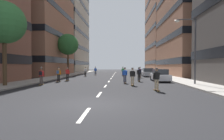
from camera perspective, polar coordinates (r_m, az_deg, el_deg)
name	(u,v)px	position (r m, az deg, el deg)	size (l,w,h in m)	color
ground_plane	(112,77)	(31.67, 0.11, -2.17)	(135.66, 135.66, 0.00)	black
sidewalk_left	(66,75)	(36.04, -14.41, -1.68)	(3.21, 62.18, 0.14)	#9E9991
sidewalk_right	(161,76)	(35.32, 15.36, -1.75)	(3.21, 62.18, 0.14)	#9E9991
lane_markings	(112,77)	(32.06, 0.14, -2.12)	(0.16, 52.20, 0.01)	silver
building_left_far	(59,21)	(63.51, -16.41, 14.76)	(15.94, 21.90, 33.32)	#BCB29E
building_right_mid	(205,18)	(42.37, 27.59, 14.43)	(15.94, 19.92, 23.12)	#9E6B51
building_right_far	(174,24)	(62.34, 19.25, 13.57)	(15.94, 21.19, 30.31)	#9E6B51
parked_car_near	(160,76)	(23.19, 15.01, -1.76)	(1.82, 4.40, 1.52)	silver
parked_car_mid	(148,73)	(33.14, 11.27, -0.83)	(1.82, 4.40, 1.52)	#B2B7BF
street_tree_near	(68,45)	(37.53, -13.86, 7.87)	(4.21, 4.21, 8.23)	#4C3823
street_tree_mid	(4,23)	(19.50, -31.12, 12.73)	(3.82, 3.82, 7.66)	#4C3823
streetlamp_right	(192,44)	(19.62, 23.99, 7.68)	(2.13, 0.30, 6.50)	#3F3F44
skater_0	(95,70)	(37.81, -5.28, -0.12)	(0.56, 0.92, 1.78)	brown
skater_1	(123,71)	(34.17, 3.50, -0.27)	(0.57, 0.92, 1.78)	brown
skater_2	(139,73)	(22.27, 8.58, -1.04)	(0.54, 0.90, 1.78)	brown
skater_3	(85,71)	(33.81, -8.47, -0.30)	(0.53, 0.90, 1.78)	brown
skater_4	(125,74)	(19.95, 4.12, -1.39)	(0.54, 0.91, 1.78)	brown
skater_5	(41,75)	(19.29, -21.62, -1.48)	(0.54, 0.91, 1.78)	brown
skater_6	(67,73)	(23.72, -13.99, -1.00)	(0.55, 0.92, 1.78)	brown
skater_7	(132,75)	(17.64, 6.53, -1.75)	(0.57, 0.92, 1.78)	brown
skater_8	(140,72)	(29.28, 8.90, -0.48)	(0.56, 0.92, 1.78)	brown
skater_9	(157,78)	(14.11, 14.01, -2.54)	(0.57, 0.92, 1.78)	brown
skater_10	(59,73)	(22.42, -16.66, -1.07)	(0.56, 0.92, 1.78)	brown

